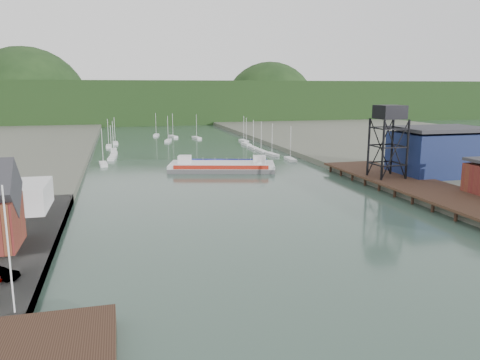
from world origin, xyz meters
TOP-DOWN VIEW (x-y plane):
  - ground at (0.00, 0.00)m, footprint 600.00×600.00m
  - east_pier at (37.00, 45.00)m, footprint 14.00×70.00m
  - flagpole at (-33.00, 10.00)m, footprint 0.16×0.16m
  - lift_tower at (35.00, 58.00)m, footprint 6.50×6.50m
  - blue_shed at (50.00, 60.00)m, footprint 20.50×14.50m
  - marina_sailboats at (0.08, 138.46)m, footprint 57.71×92.65m
  - distant_hills at (-3.98, 301.35)m, footprint 500.00×120.00m
  - chain_ferry at (3.61, 87.31)m, footprint 29.81×18.08m

SIDE VIEW (x-z plane):
  - ground at x=0.00m, z-range 0.00..0.00m
  - marina_sailboats at x=0.08m, z-range -0.10..0.80m
  - chain_ferry at x=3.61m, z-range -0.85..3.16m
  - east_pier at x=37.00m, z-range 0.67..3.12m
  - blue_shed at x=50.00m, z-range 1.41..12.71m
  - flagpole at x=-33.00m, z-range 1.60..13.60m
  - distant_hills at x=-3.98m, z-range -29.62..50.38m
  - lift_tower at x=35.00m, z-range 7.65..23.65m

